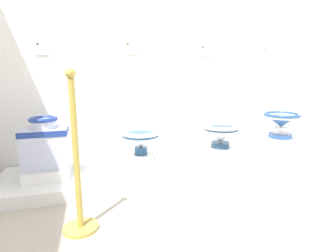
% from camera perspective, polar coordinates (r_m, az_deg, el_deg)
% --- Properties ---
extents(wall_back, '(4.29, 0.06, 3.00)m').
position_cam_1_polar(wall_back, '(3.06, 0.27, 20.13)').
color(wall_back, white).
rests_on(wall_back, ground_plane).
extents(display_platform, '(3.41, 0.75, 0.11)m').
position_cam_1_polar(display_platform, '(2.78, 2.77, -9.21)').
color(display_platform, white).
rests_on(display_platform, ground_plane).
extents(plinth_block_slender_white, '(0.37, 0.35, 0.09)m').
position_cam_1_polar(plinth_block_slender_white, '(2.64, -24.57, -9.04)').
color(plinth_block_slender_white, white).
rests_on(plinth_block_slender_white, display_platform).
extents(antique_toilet_slender_white, '(0.39, 0.26, 0.46)m').
position_cam_1_polar(antique_toilet_slender_white, '(2.56, -25.04, -3.34)').
color(antique_toilet_slender_white, silver).
rests_on(antique_toilet_slender_white, plinth_block_slender_white).
extents(plinth_block_pale_glazed, '(0.29, 0.28, 0.10)m').
position_cam_1_polar(plinth_block_pale_glazed, '(2.58, -5.82, -8.30)').
color(plinth_block_pale_glazed, white).
rests_on(plinth_block_pale_glazed, display_platform).
extents(antique_toilet_pale_glazed, '(0.36, 0.36, 0.28)m').
position_cam_1_polar(antique_toilet_pale_glazed, '(2.52, -5.92, -3.08)').
color(antique_toilet_pale_glazed, white).
rests_on(antique_toilet_pale_glazed, plinth_block_pale_glazed).
extents(plinth_block_central_ornate, '(0.39, 0.33, 0.08)m').
position_cam_1_polar(plinth_block_central_ornate, '(2.90, 11.18, -6.50)').
color(plinth_block_central_ornate, white).
rests_on(plinth_block_central_ornate, display_platform).
extents(antique_toilet_central_ornate, '(0.37, 0.37, 0.31)m').
position_cam_1_polar(antique_toilet_central_ornate, '(2.84, 11.35, -2.02)').
color(antique_toilet_central_ornate, white).
rests_on(antique_toilet_central_ornate, plinth_block_central_ornate).
extents(plinth_block_tall_cobalt, '(0.35, 0.36, 0.18)m').
position_cam_1_polar(plinth_block_tall_cobalt, '(3.41, 23.01, -3.78)').
color(plinth_block_tall_cobalt, white).
rests_on(plinth_block_tall_cobalt, display_platform).
extents(antique_toilet_tall_cobalt, '(0.41, 0.41, 0.29)m').
position_cam_1_polar(antique_toilet_tall_cobalt, '(3.35, 23.37, 1.02)').
color(antique_toilet_tall_cobalt, '#294E8C').
rests_on(antique_toilet_tall_cobalt, plinth_block_tall_cobalt).
extents(info_placard_first, '(0.11, 0.01, 0.12)m').
position_cam_1_polar(info_placard_first, '(2.90, -25.67, 14.97)').
color(info_placard_first, white).
extents(info_placard_second, '(0.13, 0.01, 0.13)m').
position_cam_1_polar(info_placard_second, '(2.91, -7.88, 16.50)').
color(info_placard_second, white).
extents(info_placard_third, '(0.13, 0.01, 0.12)m').
position_cam_1_polar(info_placard_third, '(3.15, 8.30, 15.85)').
color(info_placard_third, white).
extents(info_placard_fourth, '(0.10, 0.01, 0.15)m').
position_cam_1_polar(info_placard_fourth, '(3.55, 20.64, 14.40)').
color(info_placard_fourth, white).
extents(stanchion_post_near_left, '(0.23, 0.23, 1.05)m').
position_cam_1_polar(stanchion_post_near_left, '(1.81, -18.98, -11.01)').
color(stanchion_post_near_left, '#B59C41').
rests_on(stanchion_post_near_left, ground_plane).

